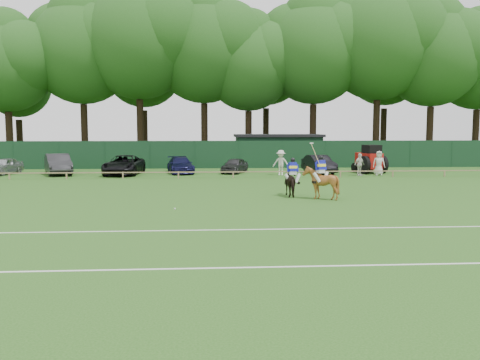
{
  "coord_description": "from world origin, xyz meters",
  "views": [
    {
      "loc": [
        -0.97,
        -19.04,
        3.68
      ],
      "look_at": [
        0.5,
        3.0,
        1.4
      ],
      "focal_mm": 38.0,
      "sensor_mm": 36.0,
      "label": 1
    }
  ],
  "objects": [
    {
      "name": "ground",
      "position": [
        0.0,
        0.0,
        0.0
      ],
      "size": [
        160.0,
        160.0,
        0.0
      ],
      "primitive_type": "plane",
      "color": "#1E4C14",
      "rests_on": "ground"
    },
    {
      "name": "horse_dark",
      "position": [
        3.66,
        7.82,
        0.74
      ],
      "size": [
        0.95,
        1.82,
        1.48
      ],
      "primitive_type": "imported",
      "rotation": [
        0.0,
        0.0,
        3.23
      ],
      "color": "black",
      "rests_on": "ground"
    },
    {
      "name": "horse_chestnut",
      "position": [
        4.91,
        6.61,
        0.86
      ],
      "size": [
        1.79,
        1.9,
        1.71
      ],
      "primitive_type": "imported",
      "rotation": [
        0.0,
        0.0,
        3.45
      ],
      "color": "brown",
      "rests_on": "ground"
    },
    {
      "name": "sedan_silver",
      "position": [
        -16.96,
        22.08,
        0.67
      ],
      "size": [
        2.24,
        4.13,
        1.33
      ],
      "primitive_type": "imported",
      "rotation": [
        0.0,
        0.0,
        -0.18
      ],
      "color": "#ADAFB2",
      "rests_on": "ground"
    },
    {
      "name": "sedan_grey",
      "position": [
        -12.64,
        21.76,
        0.81
      ],
      "size": [
        3.42,
        5.22,
        1.62
      ],
      "primitive_type": "imported",
      "rotation": [
        0.0,
        0.0,
        0.38
      ],
      "color": "#2E2E31",
      "rests_on": "ground"
    },
    {
      "name": "suv_black",
      "position": [
        -7.44,
        21.29,
        0.76
      ],
      "size": [
        2.91,
        5.62,
        1.51
      ],
      "primitive_type": "imported",
      "rotation": [
        0.0,
        0.0,
        -0.07
      ],
      "color": "black",
      "rests_on": "ground"
    },
    {
      "name": "sedan_navy",
      "position": [
        -3.06,
        22.24,
        0.65
      ],
      "size": [
        2.61,
        4.76,
        1.31
      ],
      "primitive_type": "imported",
      "rotation": [
        0.0,
        0.0,
        0.18
      ],
      "color": "#13143D",
      "rests_on": "ground"
    },
    {
      "name": "hatch_grey",
      "position": [
        1.34,
        22.09,
        0.62
      ],
      "size": [
        2.71,
        3.9,
        1.23
      ],
      "primitive_type": "imported",
      "rotation": [
        0.0,
        0.0,
        -0.38
      ],
      "color": "#333336",
      "rests_on": "ground"
    },
    {
      "name": "estate_black",
      "position": [
        8.18,
        21.57,
        0.73
      ],
      "size": [
        2.21,
        4.61,
        1.46
      ],
      "primitive_type": "imported",
      "rotation": [
        0.0,
        0.0,
        0.16
      ],
      "color": "black",
      "rests_on": "ground"
    },
    {
      "name": "spectator_left",
      "position": [
        4.81,
        19.96,
        0.97
      ],
      "size": [
        1.39,
        0.99,
        1.95
      ],
      "primitive_type": "imported",
      "rotation": [
        0.0,
        0.0,
        -0.23
      ],
      "color": "beige",
      "rests_on": "ground"
    },
    {
      "name": "spectator_mid",
      "position": [
        10.78,
        19.14,
        0.86
      ],
      "size": [
        1.08,
        0.89,
        1.72
      ],
      "primitive_type": "imported",
      "rotation": [
        0.0,
        0.0,
        0.55
      ],
      "color": "silver",
      "rests_on": "ground"
    },
    {
      "name": "spectator_right",
      "position": [
        12.4,
        19.39,
        0.94
      ],
      "size": [
        1.01,
        0.75,
        1.89
      ],
      "primitive_type": "imported",
      "rotation": [
        0.0,
        0.0,
        -0.17
      ],
      "color": "silver",
      "rests_on": "ground"
    },
    {
      "name": "rider_dark",
      "position": [
        3.66,
        7.81,
        1.43
      ],
      "size": [
        0.94,
        0.4,
        1.41
      ],
      "rotation": [
        0.0,
        0.0,
        3.23
      ],
      "color": "silver",
      "rests_on": "ground"
    },
    {
      "name": "rider_chestnut",
      "position": [
        4.91,
        6.6,
        1.62
      ],
      "size": [
        0.98,
        0.53,
        2.05
      ],
      "rotation": [
        0.0,
        0.0,
        3.45
      ],
      "color": "silver",
      "rests_on": "ground"
    },
    {
      "name": "polo_ball",
      "position": [
        -2.4,
        3.7,
        0.04
      ],
      "size": [
        0.09,
        0.09,
        0.09
      ],
      "primitive_type": "sphere",
      "color": "silver",
      "rests_on": "ground"
    },
    {
      "name": "pitch_lines",
      "position": [
        0.0,
        -3.5,
        0.01
      ],
      "size": [
        60.0,
        5.1,
        0.01
      ],
      "color": "silver",
      "rests_on": "ground"
    },
    {
      "name": "pitch_rail",
      "position": [
        0.0,
        18.0,
        0.45
      ],
      "size": [
        62.1,
        0.1,
        0.5
      ],
      "color": "#997F5B",
      "rests_on": "ground"
    },
    {
      "name": "perimeter_fence",
      "position": [
        0.0,
        27.0,
        1.25
      ],
      "size": [
        92.08,
        0.08,
        2.5
      ],
      "color": "#14351E",
      "rests_on": "ground"
    },
    {
      "name": "utility_shed",
      "position": [
        6.0,
        30.0,
        1.54
      ],
      "size": [
        8.4,
        4.4,
        3.04
      ],
      "color": "#14331E",
      "rests_on": "ground"
    },
    {
      "name": "tree_row",
      "position": [
        2.0,
        35.0,
        0.0
      ],
      "size": [
        96.0,
        12.0,
        21.0
      ],
      "primitive_type": null,
      "color": "#26561C",
      "rests_on": "ground"
    },
    {
      "name": "tractor",
      "position": [
        12.32,
        21.36,
        1.09
      ],
      "size": [
        2.42,
        3.08,
        2.3
      ],
      "rotation": [
        0.0,
        0.0,
        0.24
      ],
      "color": "#A8140F",
      "rests_on": "ground"
    }
  ]
}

